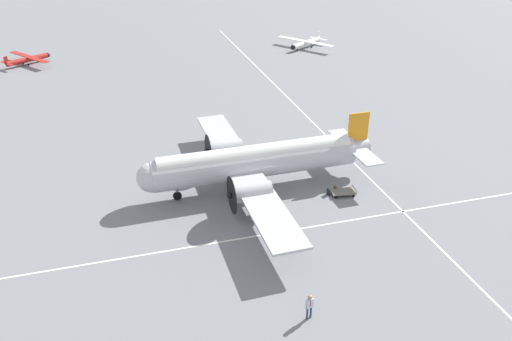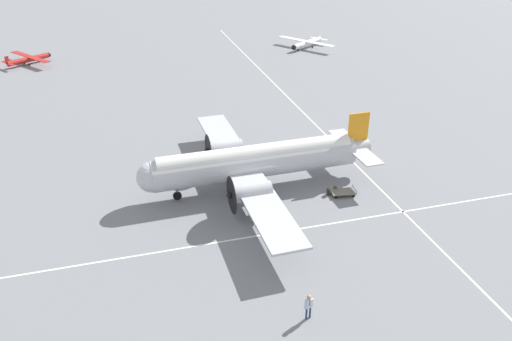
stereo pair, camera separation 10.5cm
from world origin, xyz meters
The scene contains 10 objects.
ground_plane centered at (0.00, 0.00, 0.00)m, with size 300.00×300.00×0.00m, color slate.
apron_line_eastwest centered at (0.00, 9.93, 0.00)m, with size 120.00×0.16×0.01m.
apron_line_northsouth centered at (6.73, 0.00, 0.00)m, with size 0.16×120.00×0.01m.
airliner_main centered at (0.01, -0.39, 2.48)m, with size 23.51×19.80×5.64m.
crew_foreground centered at (15.30, -1.23, 1.03)m, with size 0.27×0.57×1.69m.
suitcase_near_door centered at (2.41, 6.16, 0.21)m, with size 0.48×0.17×0.46m.
suitcase_upright_spare centered at (2.77, 5.36, 0.29)m, with size 0.36×0.14×0.61m.
baggage_cart centered at (3.11, 6.54, 0.28)m, with size 1.44×2.08×0.56m.
light_aircraft_distant centered at (-42.69, 20.78, 0.85)m, with size 9.62×7.95×2.07m.
light_aircraft_taxiing centered at (-45.04, -22.46, 0.80)m, with size 8.38×7.13×1.87m.
Camera 2 is at (34.99, -9.90, 20.88)m, focal length 35.00 mm.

